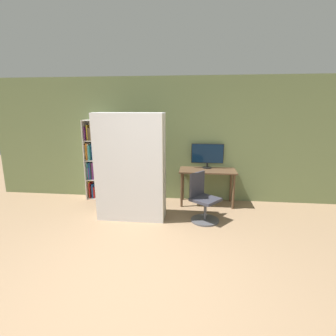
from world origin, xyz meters
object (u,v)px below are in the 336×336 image
object	(u,v)px
monitor	(207,154)
bookshelf	(97,161)
mattress_near	(129,169)
mattress_far	(133,166)
office_chair	(203,202)

from	to	relation	value
monitor	bookshelf	xyz separation A→B (m)	(-2.47, -0.01, -0.21)
bookshelf	mattress_near	xyz separation A→B (m)	(1.06, -1.19, 0.13)
mattress_far	bookshelf	bearing A→B (deg)	138.67
office_chair	mattress_near	distance (m)	1.47
mattress_far	office_chair	bearing A→B (deg)	-3.80
office_chair	bookshelf	size ratio (longest dim) A/B	0.50
monitor	mattress_far	world-z (taller)	mattress_far
office_chair	monitor	bearing A→B (deg)	84.88
monitor	mattress_far	bearing A→B (deg)	-146.30
bookshelf	office_chair	bearing A→B (deg)	-23.17
mattress_near	bookshelf	bearing A→B (deg)	131.71
mattress_far	monitor	bearing A→B (deg)	33.70
office_chair	bookshelf	distance (m)	2.64
bookshelf	mattress_far	world-z (taller)	mattress_far
bookshelf	monitor	bearing A→B (deg)	0.29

